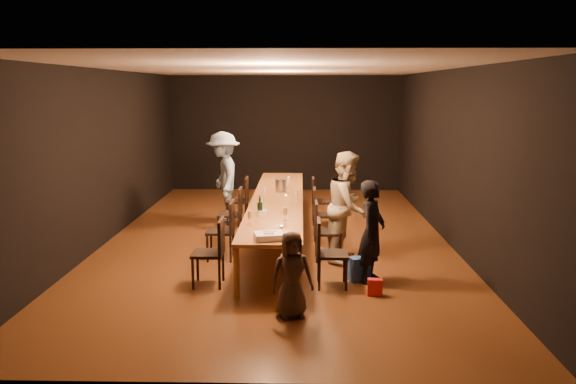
{
  "coord_description": "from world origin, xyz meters",
  "views": [
    {
      "loc": [
        0.42,
        -9.75,
        2.68
      ],
      "look_at": [
        0.21,
        -0.73,
        1.0
      ],
      "focal_mm": 35.0,
      "sensor_mm": 36.0,
      "label": 1
    }
  ],
  "objects_px": {
    "child": "(292,274)",
    "champagne_bottle": "(260,206)",
    "woman_tan": "(348,206)",
    "table": "(277,201)",
    "birthday_cake": "(269,236)",
    "plate_stack": "(262,213)",
    "chair_right_1": "(328,231)",
    "chair_left_1": "(220,230)",
    "chair_right_3": "(322,201)",
    "woman_birthday": "(372,232)",
    "man_blue": "(223,177)",
    "chair_left_3": "(237,200)",
    "ice_bucket": "(281,185)",
    "chair_left_2": "(230,214)",
    "chair_right_0": "(332,253)",
    "chair_right_2": "(325,214)",
    "chair_left_0": "(208,252)"
  },
  "relations": [
    {
      "from": "plate_stack",
      "to": "woman_birthday",
      "type": "bearing_deg",
      "value": -26.03
    },
    {
      "from": "woman_tan",
      "to": "child",
      "type": "xyz_separation_m",
      "value": [
        -0.84,
        -2.25,
        -0.34
      ]
    },
    {
      "from": "table",
      "to": "plate_stack",
      "type": "distance_m",
      "value": 1.44
    },
    {
      "from": "chair_right_2",
      "to": "child",
      "type": "relative_size",
      "value": 0.9
    },
    {
      "from": "chair_right_3",
      "to": "woman_birthday",
      "type": "xyz_separation_m",
      "value": [
        0.56,
        -3.39,
        0.25
      ]
    },
    {
      "from": "chair_right_2",
      "to": "ice_bucket",
      "type": "bearing_deg",
      "value": -130.76
    },
    {
      "from": "chair_left_3",
      "to": "plate_stack",
      "type": "height_order",
      "value": "chair_left_3"
    },
    {
      "from": "birthday_cake",
      "to": "chair_left_3",
      "type": "bearing_deg",
      "value": 90.44
    },
    {
      "from": "chair_left_2",
      "to": "chair_right_0",
      "type": "bearing_deg",
      "value": -144.69
    },
    {
      "from": "chair_left_2",
      "to": "champagne_bottle",
      "type": "height_order",
      "value": "champagne_bottle"
    },
    {
      "from": "chair_right_3",
      "to": "ice_bucket",
      "type": "relative_size",
      "value": 3.99
    },
    {
      "from": "chair_left_2",
      "to": "chair_left_3",
      "type": "bearing_deg",
      "value": 0.0
    },
    {
      "from": "table",
      "to": "birthday_cake",
      "type": "xyz_separation_m",
      "value": [
        0.01,
        -2.74,
        0.09
      ]
    },
    {
      "from": "chair_left_2",
      "to": "plate_stack",
      "type": "bearing_deg",
      "value": -154.58
    },
    {
      "from": "woman_tan",
      "to": "chair_left_2",
      "type": "bearing_deg",
      "value": 80.36
    },
    {
      "from": "birthday_cake",
      "to": "chair_right_1",
      "type": "bearing_deg",
      "value": 49.5
    },
    {
      "from": "table",
      "to": "chair_right_0",
      "type": "relative_size",
      "value": 6.45
    },
    {
      "from": "child",
      "to": "chair_left_3",
      "type": "bearing_deg",
      "value": 87.52
    },
    {
      "from": "chair_left_2",
      "to": "champagne_bottle",
      "type": "relative_size",
      "value": 2.79
    },
    {
      "from": "table",
      "to": "birthday_cake",
      "type": "bearing_deg",
      "value": -89.79
    },
    {
      "from": "table",
      "to": "chair_right_1",
      "type": "xyz_separation_m",
      "value": [
        0.85,
        -1.2,
        -0.24
      ]
    },
    {
      "from": "chair_right_1",
      "to": "chair_right_3",
      "type": "height_order",
      "value": "same"
    },
    {
      "from": "chair_left_3",
      "to": "birthday_cake",
      "type": "distance_m",
      "value": 4.05
    },
    {
      "from": "chair_right_3",
      "to": "champagne_bottle",
      "type": "distance_m",
      "value": 2.89
    },
    {
      "from": "chair_right_1",
      "to": "ice_bucket",
      "type": "distance_m",
      "value": 2.1
    },
    {
      "from": "man_blue",
      "to": "ice_bucket",
      "type": "distance_m",
      "value": 1.39
    },
    {
      "from": "chair_right_2",
      "to": "chair_right_1",
      "type": "bearing_deg",
      "value": -0.0
    },
    {
      "from": "chair_right_0",
      "to": "chair_right_2",
      "type": "distance_m",
      "value": 2.4
    },
    {
      "from": "chair_right_2",
      "to": "man_blue",
      "type": "height_order",
      "value": "man_blue"
    },
    {
      "from": "chair_right_3",
      "to": "chair_right_1",
      "type": "bearing_deg",
      "value": -0.0
    },
    {
      "from": "chair_left_1",
      "to": "chair_left_2",
      "type": "relative_size",
      "value": 1.0
    },
    {
      "from": "table",
      "to": "man_blue",
      "type": "distance_m",
      "value": 1.84
    },
    {
      "from": "champagne_bottle",
      "to": "man_blue",
      "type": "bearing_deg",
      "value": 108.27
    },
    {
      "from": "chair_left_1",
      "to": "table",
      "type": "bearing_deg",
      "value": -35.31
    },
    {
      "from": "child",
      "to": "champagne_bottle",
      "type": "distance_m",
      "value": 2.09
    },
    {
      "from": "chair_left_2",
      "to": "chair_left_3",
      "type": "height_order",
      "value": "same"
    },
    {
      "from": "man_blue",
      "to": "champagne_bottle",
      "type": "distance_m",
      "value": 3.03
    },
    {
      "from": "champagne_bottle",
      "to": "ice_bucket",
      "type": "bearing_deg",
      "value": 83.59
    },
    {
      "from": "man_blue",
      "to": "champagne_bottle",
      "type": "bearing_deg",
      "value": 2.6
    },
    {
      "from": "chair_right_1",
      "to": "chair_left_1",
      "type": "bearing_deg",
      "value": -90.0
    },
    {
      "from": "chair_right_1",
      "to": "champagne_bottle",
      "type": "relative_size",
      "value": 2.79
    },
    {
      "from": "woman_birthday",
      "to": "man_blue",
      "type": "relative_size",
      "value": 0.79
    },
    {
      "from": "chair_left_3",
      "to": "birthday_cake",
      "type": "height_order",
      "value": "chair_left_3"
    },
    {
      "from": "chair_right_0",
      "to": "chair_right_2",
      "type": "relative_size",
      "value": 1.0
    },
    {
      "from": "plate_stack",
      "to": "man_blue",
      "type": "bearing_deg",
      "value": 108.94
    },
    {
      "from": "chair_right_2",
      "to": "champagne_bottle",
      "type": "bearing_deg",
      "value": -35.9
    },
    {
      "from": "chair_left_0",
      "to": "ice_bucket",
      "type": "height_order",
      "value": "ice_bucket"
    },
    {
      "from": "chair_right_2",
      "to": "chair_left_2",
      "type": "relative_size",
      "value": 1.0
    },
    {
      "from": "chair_right_0",
      "to": "chair_right_3",
      "type": "height_order",
      "value": "same"
    },
    {
      "from": "plate_stack",
      "to": "chair_right_3",
      "type": "bearing_deg",
      "value": 68.66
    }
  ]
}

